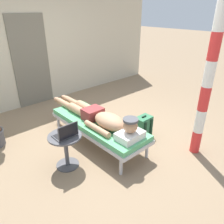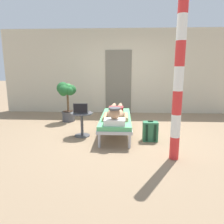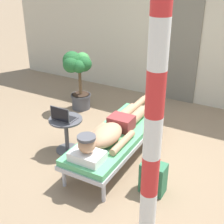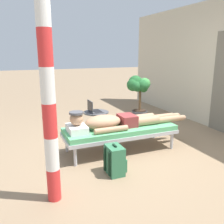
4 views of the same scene
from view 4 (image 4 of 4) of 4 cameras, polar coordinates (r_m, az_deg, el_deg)
ground_plane at (r=4.14m, az=3.22°, el=-9.41°), size 40.00×40.00×0.00m
lounge_chair at (r=4.10m, az=1.94°, el=-4.44°), size 0.67×1.91×0.42m
person_reclining at (r=4.02m, az=1.01°, el=-2.22°), size 0.53×2.17×0.33m
side_table at (r=4.69m, az=-3.73°, el=-1.92°), size 0.48×0.48×0.52m
laptop at (r=4.62m, az=-4.38°, el=0.70°), size 0.31×0.24×0.23m
backpack at (r=3.39m, az=0.67°, el=-11.26°), size 0.30×0.26×0.42m
potted_plant at (r=5.71m, az=6.29°, el=4.72°), size 0.51×0.55×1.10m
porch_post at (r=2.57m, az=-14.91°, el=6.08°), size 0.15×0.15×2.62m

